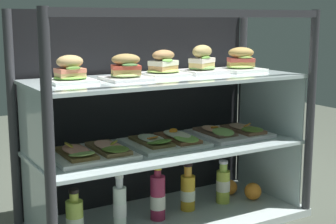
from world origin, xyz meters
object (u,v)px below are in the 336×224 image
object	(u,v)px
plated_roll_sandwich_far_right	(163,66)
plated_roll_sandwich_right_of_center	(70,72)
open_sandwich_tray_center	(230,132)
juice_bottle_front_left_end	(75,219)
plated_roll_sandwich_near_left_corner	(202,63)
juice_bottle_front_right_end	(120,206)
orange_fruit_beside_bottles	(253,191)
open_sandwich_tray_far_left	(92,152)
plated_roll_sandwich_mid_left	(241,62)
open_sandwich_tray_mid_right	(166,140)
orange_fruit_near_left_post	(230,187)
juice_bottle_near_post	(188,192)
plated_roll_sandwich_mid_right	(126,70)
juice_bottle_tucked_behind	(158,198)
juice_bottle_front_fourth	(223,185)

from	to	relation	value
plated_roll_sandwich_far_right	plated_roll_sandwich_right_of_center	bearing A→B (deg)	-177.56
plated_roll_sandwich_far_right	open_sandwich_tray_center	distance (m)	0.48
juice_bottle_front_left_end	plated_roll_sandwich_right_of_center	bearing A→B (deg)	65.83
plated_roll_sandwich_near_left_corner	juice_bottle_front_right_end	world-z (taller)	plated_roll_sandwich_near_left_corner
plated_roll_sandwich_right_of_center	orange_fruit_beside_bottles	distance (m)	1.09
plated_roll_sandwich_right_of_center	open_sandwich_tray_far_left	size ratio (longest dim) A/B	0.55
plated_roll_sandwich_mid_left	juice_bottle_front_left_end	distance (m)	1.04
open_sandwich_tray_mid_right	juice_bottle_front_left_end	distance (m)	0.52
plated_roll_sandwich_far_right	orange_fruit_near_left_post	bearing A→B (deg)	4.17
plated_roll_sandwich_far_right	orange_fruit_near_left_post	xyz separation A→B (m)	(0.40, 0.03, -0.63)
plated_roll_sandwich_near_left_corner	plated_roll_sandwich_mid_left	distance (m)	0.21
plated_roll_sandwich_mid_left	juice_bottle_near_post	distance (m)	0.66
plated_roll_sandwich_mid_left	juice_bottle_front_right_end	size ratio (longest dim) A/B	0.79
juice_bottle_front_right_end	juice_bottle_near_post	bearing A→B (deg)	4.63
plated_roll_sandwich_right_of_center	juice_bottle_front_right_end	size ratio (longest dim) A/B	0.75
plated_roll_sandwich_right_of_center	plated_roll_sandwich_mid_right	xyz separation A→B (m)	(0.22, -0.04, 0.00)
plated_roll_sandwich_mid_right	orange_fruit_near_left_post	world-z (taller)	plated_roll_sandwich_mid_right
plated_roll_sandwich_mid_right	orange_fruit_near_left_post	bearing A→B (deg)	8.54
plated_roll_sandwich_near_left_corner	open_sandwich_tray_mid_right	xyz separation A→B (m)	(-0.20, -0.02, -0.33)
open_sandwich_tray_far_left	orange_fruit_beside_bottles	size ratio (longest dim) A/B	3.86
plated_roll_sandwich_mid_left	open_sandwich_tray_center	xyz separation A→B (m)	(-0.06, -0.01, -0.33)
open_sandwich_tray_center	juice_bottle_front_left_end	world-z (taller)	open_sandwich_tray_center
plated_roll_sandwich_mid_right	juice_bottle_front_right_end	xyz separation A→B (m)	(-0.04, -0.00, -0.57)
orange_fruit_near_left_post	plated_roll_sandwich_far_right	bearing A→B (deg)	-175.83
plated_roll_sandwich_far_right	plated_roll_sandwich_near_left_corner	world-z (taller)	plated_roll_sandwich_near_left_corner
orange_fruit_near_left_post	plated_roll_sandwich_right_of_center	bearing A→B (deg)	-176.72
plated_roll_sandwich_far_right	plated_roll_sandwich_mid_left	distance (m)	0.41
plated_roll_sandwich_mid_left	plated_roll_sandwich_right_of_center	bearing A→B (deg)	179.54
open_sandwich_tray_mid_right	orange_fruit_beside_bottles	distance (m)	0.55
plated_roll_sandwich_right_of_center	open_sandwich_tray_mid_right	distance (m)	0.54
plated_roll_sandwich_mid_left	juice_bottle_tucked_behind	distance (m)	0.74
open_sandwich_tray_center	orange_fruit_beside_bottles	distance (m)	0.32
juice_bottle_tucked_behind	orange_fruit_beside_bottles	distance (m)	0.53
juice_bottle_tucked_behind	plated_roll_sandwich_right_of_center	bearing A→B (deg)	172.99
orange_fruit_beside_bottles	open_sandwich_tray_far_left	bearing A→B (deg)	177.57
orange_fruit_near_left_post	orange_fruit_beside_bottles	bearing A→B (deg)	-65.16
plated_roll_sandwich_mid_left	open_sandwich_tray_far_left	world-z (taller)	plated_roll_sandwich_mid_left
open_sandwich_tray_far_left	orange_fruit_near_left_post	bearing A→B (deg)	5.97
juice_bottle_front_fourth	orange_fruit_beside_bottles	size ratio (longest dim) A/B	2.48
plated_roll_sandwich_right_of_center	juice_bottle_tucked_behind	world-z (taller)	plated_roll_sandwich_right_of_center
plated_roll_sandwich_far_right	juice_bottle_front_fourth	world-z (taller)	plated_roll_sandwich_far_right
open_sandwich_tray_far_left	juice_bottle_front_left_end	world-z (taller)	open_sandwich_tray_far_left
juice_bottle_tucked_behind	juice_bottle_front_fourth	distance (m)	0.37
juice_bottle_tucked_behind	plated_roll_sandwich_near_left_corner	bearing A→B (deg)	12.08
open_sandwich_tray_mid_right	juice_bottle_front_fourth	bearing A→B (deg)	-2.05
plated_roll_sandwich_mid_right	juice_bottle_front_left_end	world-z (taller)	plated_roll_sandwich_mid_right
plated_roll_sandwich_mid_left	orange_fruit_near_left_post	world-z (taller)	plated_roll_sandwich_mid_left
plated_roll_sandwich_far_right	plated_roll_sandwich_near_left_corner	xyz separation A→B (m)	(0.20, -0.01, 0.01)
open_sandwich_tray_far_left	plated_roll_sandwich_far_right	bearing A→B (deg)	7.95
open_sandwich_tray_far_left	juice_bottle_front_right_end	bearing A→B (deg)	-7.70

